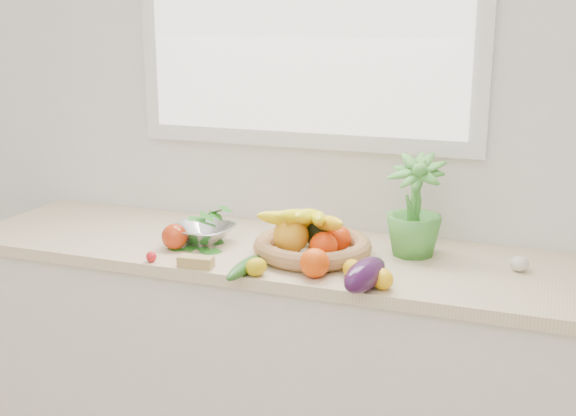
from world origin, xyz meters
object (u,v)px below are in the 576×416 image
(eggplant, at_px, (365,275))
(potted_herb, at_px, (414,206))
(apple, at_px, (174,237))
(cucumber, at_px, (244,268))
(colander_with_spinach, at_px, (203,228))
(fruit_basket, at_px, (312,240))

(eggplant, xyz_separation_m, potted_herb, (0.07, 0.36, 0.12))
(apple, bearing_deg, potted_herb, 16.21)
(apple, distance_m, eggplant, 0.71)
(cucumber, bearing_deg, eggplant, 0.81)
(apple, bearing_deg, colander_with_spinach, 53.44)
(apple, relative_size, potted_herb, 0.26)
(potted_herb, relative_size, colander_with_spinach, 1.43)
(potted_herb, distance_m, colander_with_spinach, 0.73)
(fruit_basket, distance_m, colander_with_spinach, 0.39)
(potted_herb, bearing_deg, apple, -163.79)
(cucumber, xyz_separation_m, colander_with_spinach, (-0.26, 0.23, 0.04))
(cucumber, relative_size, colander_with_spinach, 0.95)
(potted_herb, xyz_separation_m, fruit_basket, (-0.31, -0.13, -0.11))
(colander_with_spinach, bearing_deg, potted_herb, 10.97)
(colander_with_spinach, bearing_deg, cucumber, -42.22)
(fruit_basket, height_order, colander_with_spinach, fruit_basket)
(cucumber, relative_size, fruit_basket, 0.57)
(eggplant, distance_m, cucumber, 0.38)
(eggplant, relative_size, cucumber, 0.99)
(apple, bearing_deg, cucumber, -24.31)
(apple, height_order, eggplant, eggplant)
(potted_herb, distance_m, fruit_basket, 0.36)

